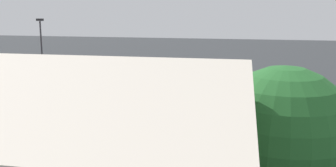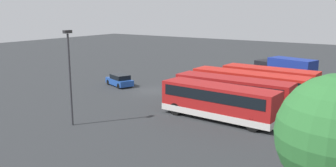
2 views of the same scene
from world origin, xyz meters
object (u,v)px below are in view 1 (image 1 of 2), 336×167
bus_single_deck_fourth (79,100)px  car_hatchback_silver (182,78)px  bus_single_deck_third (126,101)px  bus_single_deck_second (173,104)px  box_truck_blue (331,112)px  bus_single_deck_near_end (223,110)px  lamp_post_tall (42,49)px

bus_single_deck_fourth → car_hatchback_silver: 16.93m
bus_single_deck_third → bus_single_deck_fourth: size_ratio=1.08×
bus_single_deck_third → bus_single_deck_fourth: (3.71, 0.38, -0.00)m
bus_single_deck_second → box_truck_blue: 11.14m
bus_single_deck_near_end → box_truck_blue: 7.36m
box_truck_blue → bus_single_deck_near_end: bearing=3.0°
lamp_post_tall → bus_single_deck_third: bearing=143.4°
bus_single_deck_near_end → car_hatchback_silver: bearing=-71.2°
bus_single_deck_fourth → box_truck_blue: 18.51m
bus_single_deck_near_end → box_truck_blue: size_ratio=1.30×
bus_single_deck_second → bus_single_deck_third: bearing=-1.7°
bus_single_deck_fourth → lamp_post_tall: 12.40m
bus_single_deck_second → box_truck_blue: (-11.13, 0.47, 0.08)m
bus_single_deck_third → box_truck_blue: (-14.79, 0.58, 0.08)m
bus_single_deck_near_end → bus_single_deck_second: (3.78, -0.86, 0.00)m
bus_single_deck_third → lamp_post_tall: size_ratio=1.46×
bus_single_deck_fourth → lamp_post_tall: (7.97, -9.05, 2.86)m
bus_single_deck_near_end → bus_single_deck_fourth: size_ratio=0.99×
bus_single_deck_fourth → box_truck_blue: (-18.50, 0.20, 0.09)m
bus_single_deck_third → box_truck_blue: box_truck_blue is taller
box_truck_blue → bus_single_deck_second: bearing=-2.4°
bus_single_deck_fourth → box_truck_blue: bearing=179.4°
bus_single_deck_second → lamp_post_tall: (15.34, -8.78, 2.86)m
bus_single_deck_near_end → car_hatchback_silver: 17.53m
bus_single_deck_near_end → bus_single_deck_second: bearing=-12.8°
bus_single_deck_third → lamp_post_tall: 14.83m
bus_single_deck_third → bus_single_deck_fourth: same height
bus_single_deck_near_end → bus_single_deck_second: 3.88m
car_hatchback_silver → lamp_post_tall: size_ratio=0.57×
bus_single_deck_third → bus_single_deck_second: bearing=178.3°
bus_single_deck_fourth → bus_single_deck_near_end: bearing=177.0°
box_truck_blue → lamp_post_tall: size_ratio=1.04×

